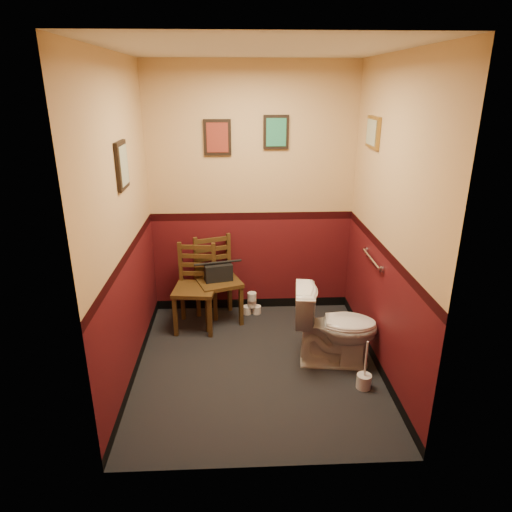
# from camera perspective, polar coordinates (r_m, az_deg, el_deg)

# --- Properties ---
(floor) EXTENTS (2.20, 2.40, 0.00)m
(floor) POSITION_cam_1_polar(r_m,az_deg,el_deg) (4.37, 0.16, -13.56)
(floor) COLOR black
(floor) RESTS_ON ground
(ceiling) EXTENTS (2.20, 2.40, 0.00)m
(ceiling) POSITION_cam_1_polar(r_m,az_deg,el_deg) (3.62, 0.21, 24.52)
(ceiling) COLOR silver
(ceiling) RESTS_ON ground
(wall_back) EXTENTS (2.20, 0.00, 2.70)m
(wall_back) POSITION_cam_1_polar(r_m,az_deg,el_deg) (4.94, -0.53, 7.70)
(wall_back) COLOR #4D0F13
(wall_back) RESTS_ON ground
(wall_front) EXTENTS (2.20, 0.00, 2.70)m
(wall_front) POSITION_cam_1_polar(r_m,az_deg,el_deg) (2.66, 1.49, -3.94)
(wall_front) COLOR #4D0F13
(wall_front) RESTS_ON ground
(wall_left) EXTENTS (0.00, 2.40, 2.70)m
(wall_left) POSITION_cam_1_polar(r_m,az_deg,el_deg) (3.88, -16.28, 3.26)
(wall_left) COLOR #4D0F13
(wall_left) RESTS_ON ground
(wall_right) EXTENTS (0.00, 2.40, 2.70)m
(wall_right) POSITION_cam_1_polar(r_m,az_deg,el_deg) (3.99, 16.21, 3.71)
(wall_right) COLOR #4D0F13
(wall_right) RESTS_ON ground
(grab_bar) EXTENTS (0.05, 0.56, 0.06)m
(grab_bar) POSITION_cam_1_polar(r_m,az_deg,el_deg) (4.33, 14.29, -0.38)
(grab_bar) COLOR silver
(grab_bar) RESTS_ON wall_right
(framed_print_back_a) EXTENTS (0.28, 0.04, 0.36)m
(framed_print_back_a) POSITION_cam_1_polar(r_m,az_deg,el_deg) (4.82, -4.85, 14.55)
(framed_print_back_a) COLOR black
(framed_print_back_a) RESTS_ON wall_back
(framed_print_back_b) EXTENTS (0.26, 0.04, 0.34)m
(framed_print_back_b) POSITION_cam_1_polar(r_m,az_deg,el_deg) (4.83, 2.53, 15.21)
(framed_print_back_b) COLOR black
(framed_print_back_b) RESTS_ON wall_back
(framed_print_left) EXTENTS (0.04, 0.30, 0.38)m
(framed_print_left) POSITION_cam_1_polar(r_m,az_deg,el_deg) (3.86, -16.40, 10.81)
(framed_print_left) COLOR black
(framed_print_left) RESTS_ON wall_left
(framed_print_right) EXTENTS (0.04, 0.34, 0.28)m
(framed_print_right) POSITION_cam_1_polar(r_m,az_deg,el_deg) (4.41, 14.40, 14.75)
(framed_print_right) COLOR olive
(framed_print_right) RESTS_ON wall_right
(toilet) EXTENTS (0.82, 0.52, 0.75)m
(toilet) POSITION_cam_1_polar(r_m,az_deg,el_deg) (4.29, 9.91, -8.70)
(toilet) COLOR white
(toilet) RESTS_ON floor
(toilet_brush) EXTENTS (0.13, 0.13, 0.46)m
(toilet_brush) POSITION_cam_1_polar(r_m,az_deg,el_deg) (4.16, 13.34, -14.88)
(toilet_brush) COLOR silver
(toilet_brush) RESTS_ON floor
(chair_left) EXTENTS (0.47, 0.47, 0.90)m
(chair_left) POSITION_cam_1_polar(r_m,az_deg,el_deg) (4.85, -7.56, -3.93)
(chair_left) COLOR #462F15
(chair_left) RESTS_ON floor
(chair_right) EXTENTS (0.56, 0.56, 0.93)m
(chair_right) POSITION_cam_1_polar(r_m,az_deg,el_deg) (4.97, -4.85, -3.03)
(chair_right) COLOR #462F15
(chair_right) RESTS_ON floor
(handbag) EXTENTS (0.32, 0.21, 0.21)m
(handbag) POSITION_cam_1_polar(r_m,az_deg,el_deg) (4.89, -4.74, -2.00)
(handbag) COLOR black
(handbag) RESTS_ON chair_right
(tp_stack) EXTENTS (0.21, 0.13, 0.27)m
(tp_stack) POSITION_cam_1_polar(r_m,az_deg,el_deg) (5.20, -0.52, -6.12)
(tp_stack) COLOR silver
(tp_stack) RESTS_ON floor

